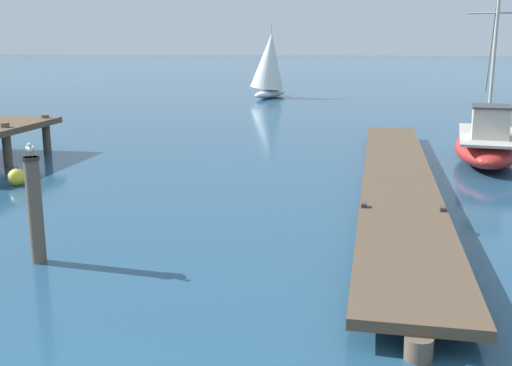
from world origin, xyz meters
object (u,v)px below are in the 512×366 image
(fishing_boat_1, at_px, (487,144))
(perched_seagull, at_px, (30,148))
(mooring_piling, at_px, (35,208))
(distant_sailboat, at_px, (269,65))
(mooring_buoy, at_px, (17,177))

(fishing_boat_1, relative_size, perched_seagull, 19.90)
(mooring_piling, bearing_deg, fishing_boat_1, 46.64)
(fishing_boat_1, height_order, distant_sailboat, fishing_boat_1)
(mooring_buoy, bearing_deg, mooring_piling, -57.85)
(mooring_piling, distance_m, perched_seagull, 1.07)
(perched_seagull, bearing_deg, mooring_buoy, 122.15)
(fishing_boat_1, bearing_deg, mooring_buoy, -159.24)
(mooring_buoy, bearing_deg, fishing_boat_1, 20.76)
(perched_seagull, distance_m, mooring_buoy, 6.78)
(mooring_piling, relative_size, distant_sailboat, 0.38)
(fishing_boat_1, bearing_deg, mooring_piling, -133.36)
(perched_seagull, relative_size, mooring_buoy, 0.65)
(fishing_boat_1, height_order, mooring_piling, fishing_boat_1)
(mooring_buoy, height_order, distant_sailboat, distant_sailboat)
(fishing_boat_1, distance_m, mooring_piling, 14.68)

